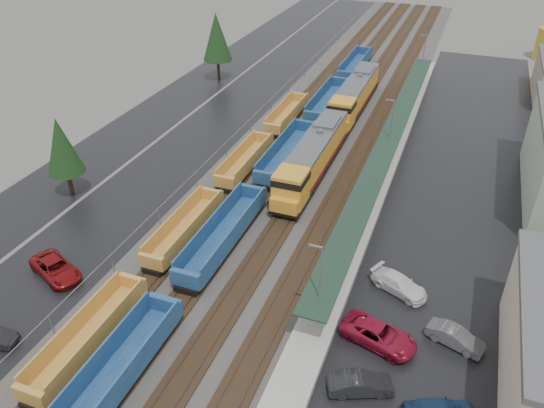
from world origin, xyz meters
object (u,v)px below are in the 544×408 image
(locomotive_trail, at_px, (354,96))
(parked_car_east_c, at_px, (399,284))
(parked_car_east_a, at_px, (361,384))
(parked_car_east_b, at_px, (379,335))
(well_string_yellow, at_px, (143,275))
(parked_car_east_e, at_px, (455,337))
(locomotive_lead, at_px, (312,159))
(well_string_blue, at_px, (259,188))
(parked_car_west_c, at_px, (56,269))

(locomotive_trail, xyz_separation_m, parked_car_east_c, (12.80, -37.09, -1.80))
(parked_car_east_a, xyz_separation_m, parked_car_east_b, (0.29, 4.88, 0.07))
(well_string_yellow, bearing_deg, parked_car_east_e, 5.63)
(locomotive_lead, bearing_deg, parked_car_east_e, -49.28)
(well_string_blue, bearing_deg, locomotive_trail, 81.66)
(locomotive_lead, bearing_deg, parked_car_east_c, -51.49)
(locomotive_trail, height_order, well_string_blue, locomotive_trail)
(well_string_yellow, bearing_deg, well_string_blue, 76.69)
(parked_car_east_a, relative_size, parked_car_east_b, 0.77)
(locomotive_lead, bearing_deg, locomotive_trail, 90.00)
(well_string_blue, bearing_deg, parked_car_east_c, -30.28)
(parked_car_east_a, distance_m, parked_car_east_c, 11.37)
(well_string_yellow, relative_size, parked_car_east_a, 19.37)
(parked_car_east_b, bearing_deg, parked_car_east_c, 11.62)
(locomotive_trail, relative_size, parked_car_east_b, 3.61)
(parked_car_east_a, bearing_deg, parked_car_west_c, 61.60)
(locomotive_lead, xyz_separation_m, parked_car_east_c, (12.80, -16.09, -1.80))
(well_string_yellow, xyz_separation_m, well_string_blue, (4.00, 16.91, 0.11))
(parked_car_west_c, relative_size, parked_car_east_c, 1.13)
(parked_car_west_c, height_order, parked_car_east_c, parked_car_west_c)
(locomotive_trail, distance_m, well_string_blue, 27.60)
(locomotive_lead, xyz_separation_m, well_string_blue, (-4.00, -6.28, -1.30))
(parked_car_east_c, bearing_deg, parked_car_east_a, -159.18)
(locomotive_lead, relative_size, parked_car_east_a, 4.68)
(well_string_yellow, relative_size, parked_car_east_b, 14.93)
(locomotive_lead, height_order, well_string_yellow, locomotive_lead)
(locomotive_trail, relative_size, well_string_yellow, 0.24)
(well_string_yellow, distance_m, parked_car_east_b, 20.31)
(locomotive_lead, height_order, parked_car_east_b, locomotive_lead)
(parked_car_east_c, relative_size, parked_car_east_e, 1.16)
(locomotive_lead, height_order, well_string_blue, locomotive_lead)
(well_string_blue, bearing_deg, parked_car_east_a, -52.88)
(well_string_yellow, distance_m, parked_car_east_c, 21.99)
(parked_car_east_c, bearing_deg, parked_car_east_b, -159.67)
(locomotive_trail, xyz_separation_m, well_string_yellow, (-8.00, -44.19, -1.41))
(locomotive_trail, xyz_separation_m, parked_car_west_c, (-16.00, -45.82, -1.75))
(parked_car_east_b, distance_m, parked_car_east_e, 5.80)
(well_string_blue, xyz_separation_m, parked_car_east_b, (16.30, -16.27, -0.42))
(locomotive_lead, bearing_deg, parked_car_west_c, -122.82)
(locomotive_trail, relative_size, parked_car_east_c, 4.19)
(well_string_yellow, height_order, parked_car_east_b, well_string_yellow)
(well_string_blue, relative_size, parked_car_east_c, 21.12)
(well_string_yellow, xyz_separation_m, parked_car_east_c, (20.80, 7.10, -0.39))
(parked_car_west_c, relative_size, parked_car_east_a, 1.26)
(parked_car_east_a, height_order, parked_car_east_b, parked_car_east_b)
(parked_car_east_b, bearing_deg, locomotive_lead, 44.72)
(parked_car_east_a, height_order, parked_car_east_e, parked_car_east_a)
(well_string_blue, height_order, parked_car_east_e, well_string_blue)
(parked_car_west_c, distance_m, parked_car_east_c, 30.10)
(locomotive_lead, distance_m, parked_car_east_c, 20.64)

